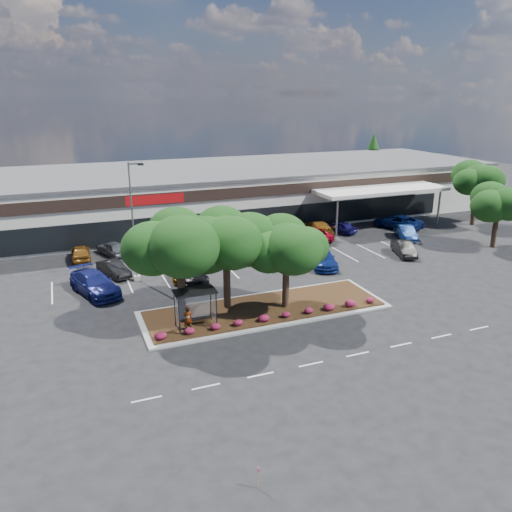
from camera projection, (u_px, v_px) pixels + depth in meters
name	position (u px, v px, depth m)	size (l,w,h in m)	color
ground	(315.00, 329.00, 33.67)	(160.00, 160.00, 0.00)	black
retail_store	(189.00, 194.00, 62.68)	(80.40, 25.20, 6.25)	silver
landscape_island	(265.00, 309.00, 36.47)	(18.00, 6.00, 0.26)	#A4A59F
lane_markings	(256.00, 279.00, 42.83)	(33.12, 20.06, 0.01)	silver
shrub_row	(277.00, 316.00, 34.49)	(17.00, 0.80, 0.50)	#9B1D3F
bus_shelter	(195.00, 298.00, 32.93)	(2.75, 1.55, 2.59)	black
island_tree_west	(180.00, 264.00, 33.54)	(7.20, 7.20, 7.89)	#173A0E
island_tree_mid	(226.00, 259.00, 35.47)	(6.60, 6.60, 7.32)	#173A0E
island_tree_east	(286.00, 264.00, 35.67)	(5.80, 5.80, 6.50)	#173A0E
tree_east_near	(497.00, 216.00, 50.60)	(5.60, 5.60, 6.51)	#173A0E
tree_east_far	(476.00, 194.00, 59.24)	(6.40, 6.40, 7.62)	#173A0E
conifer_north_east	(372.00, 160.00, 83.06)	(3.96, 3.96, 9.00)	#173A0E
person_waiting	(188.00, 319.00, 32.75)	(0.59, 0.38, 1.61)	#594C47
light_pole	(135.00, 230.00, 41.16)	(1.43, 0.63, 9.99)	#A4A59F
survey_stake	(258.00, 475.00, 19.91)	(0.08, 0.14, 1.00)	#997450
car_0	(94.00, 283.00, 39.39)	(2.39, 5.87, 1.70)	navy
car_1	(114.00, 269.00, 43.27)	(1.40, 4.02, 1.32)	black
car_2	(188.00, 267.00, 43.27)	(2.24, 5.51, 1.60)	brown
car_3	(191.00, 272.00, 42.22)	(2.19, 5.39, 1.57)	black
car_4	(280.00, 248.00, 48.70)	(2.63, 5.70, 1.58)	black
car_5	(265.00, 250.00, 48.02)	(2.32, 5.70, 1.65)	maroon
car_6	(322.00, 257.00, 45.88)	(2.20, 5.40, 1.57)	navy
car_7	(404.00, 248.00, 48.82)	(1.47, 4.23, 1.39)	black
car_8	(406.00, 232.00, 54.43)	(1.52, 4.34, 1.43)	navy
car_9	(81.00, 252.00, 47.51)	(1.71, 4.26, 1.45)	brown
car_10	(112.00, 248.00, 48.90)	(1.65, 4.11, 1.40)	slate
car_11	(194.00, 246.00, 49.54)	(1.59, 3.95, 1.34)	slate
car_12	(247.00, 234.00, 53.37)	(2.84, 6.16, 1.71)	#703405
car_13	(274.00, 240.00, 51.29)	(1.81, 4.51, 1.54)	maroon
car_14	(313.00, 234.00, 53.85)	(2.35, 5.09, 1.41)	#9D0519
car_15	(317.00, 228.00, 55.79)	(2.25, 5.54, 1.61)	brown
car_16	(339.00, 227.00, 56.69)	(1.61, 4.01, 1.37)	navy
car_17	(398.00, 222.00, 58.54)	(2.66, 5.77, 1.60)	#0A1852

